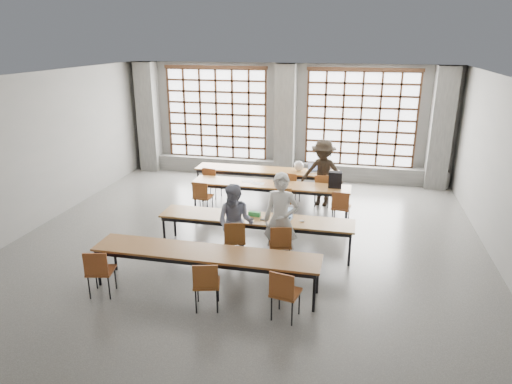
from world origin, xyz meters
TOP-DOWN VIEW (x-y plane):
  - floor at (0.00, 0.00)m, footprint 11.00×11.00m
  - ceiling at (0.00, 0.00)m, footprint 11.00×11.00m
  - wall_back at (0.00, 5.50)m, footprint 10.00×0.00m
  - wall_front at (0.00, -5.50)m, footprint 10.00×0.00m
  - wall_left at (-5.00, 0.00)m, footprint 0.00×11.00m
  - column_left at (-4.50, 5.22)m, footprint 0.60×0.55m
  - column_mid at (0.00, 5.22)m, footprint 0.60×0.55m
  - column_right at (4.50, 5.22)m, footprint 0.60×0.55m
  - window_left at (-2.25, 5.42)m, footprint 3.32×0.12m
  - window_right at (2.25, 5.42)m, footprint 3.32×0.12m
  - sill_ledge at (0.00, 5.30)m, footprint 9.80×0.35m
  - desk_row_a at (-0.23, 3.50)m, footprint 4.00×0.70m
  - desk_row_b at (0.13, 2.25)m, footprint 4.00×0.70m
  - desk_row_c at (0.27, -0.05)m, footprint 4.00×0.70m
  - desk_row_d at (-0.24, -1.76)m, footprint 4.00×0.70m
  - chair_back_left at (-1.64, 2.87)m, footprint 0.49×0.49m
  - chair_back_mid at (0.56, 2.87)m, footprint 0.50×0.50m
  - chair_back_right at (1.38, 2.87)m, footprint 0.47×0.47m
  - chair_mid_left at (-1.48, 1.62)m, footprint 0.44×0.45m
  - chair_mid_centre at (0.55, 1.62)m, footprint 0.50×0.51m
  - chair_mid_right at (1.92, 1.62)m, footprint 0.46×0.47m
  - chair_front_left at (-0.01, -0.67)m, footprint 0.51×0.51m
  - chair_front_right at (0.89, -0.67)m, footprint 0.51×0.51m
  - chair_near_left at (-1.92, -2.39)m, footprint 0.50×0.50m
  - chair_near_mid at (-0.02, -2.39)m, footprint 0.51×0.51m
  - chair_near_right at (1.24, -2.39)m, footprint 0.50×0.50m
  - student_male at (0.87, -0.55)m, footprint 0.72×0.51m
  - student_female at (-0.03, -0.55)m, footprint 0.78×0.62m
  - student_back at (1.37, 3.00)m, footprint 1.25×0.88m
  - laptop_front at (0.83, 0.06)m, footprint 0.40×0.36m
  - laptop_back at (1.11, 3.61)m, footprint 0.43×0.39m
  - mouse at (1.22, -0.07)m, footprint 0.11×0.08m
  - green_box at (0.22, 0.03)m, footprint 0.26×0.13m
  - phone at (0.45, -0.15)m, footprint 0.14×0.07m
  - paper_sheet_a at (-0.47, 2.30)m, footprint 0.31×0.23m
  - paper_sheet_b at (-0.17, 2.20)m, footprint 0.30×0.22m
  - backpack at (1.73, 2.30)m, footprint 0.33×0.21m
  - plastic_bag at (0.67, 3.55)m, footprint 0.29×0.25m
  - red_pouch at (-1.94, -2.31)m, footprint 0.20×0.09m

SIDE VIEW (x-z plane):
  - floor at x=0.00m, z-range 0.00..0.00m
  - sill_ledge at x=0.00m, z-range 0.00..0.50m
  - red_pouch at x=-1.94m, z-range 0.47..0.53m
  - chair_back_left at x=-1.64m, z-range 0.10..0.98m
  - chair_back_mid at x=0.56m, z-range 0.10..0.98m
  - chair_back_right at x=1.38m, z-range 0.10..0.98m
  - chair_mid_left at x=-1.48m, z-range 0.10..0.98m
  - chair_mid_centre at x=0.55m, z-range 0.10..0.98m
  - chair_mid_right at x=1.92m, z-range 0.10..0.98m
  - chair_front_left at x=-0.01m, z-range 0.10..0.98m
  - chair_front_right at x=0.89m, z-range 0.10..0.98m
  - chair_near_left at x=-1.92m, z-range 0.10..0.98m
  - chair_near_mid at x=-0.02m, z-range 0.10..0.98m
  - chair_near_right at x=1.24m, z-range 0.10..0.98m
  - desk_row_a at x=-0.23m, z-range 0.30..1.03m
  - desk_row_b at x=0.13m, z-range 0.30..1.03m
  - desk_row_c at x=0.27m, z-range 0.30..1.03m
  - desk_row_d at x=-0.24m, z-range 0.30..1.03m
  - paper_sheet_a at x=-0.47m, z-range 0.73..0.73m
  - paper_sheet_b at x=-0.17m, z-range 0.73..0.73m
  - phone at x=0.45m, z-range 0.73..0.74m
  - mouse at x=1.22m, z-range 0.73..0.77m
  - green_box at x=0.22m, z-range 0.73..0.82m
  - student_female at x=-0.03m, z-range 0.00..1.57m
  - laptop_front at x=0.83m, z-range 0.66..0.92m
  - laptop_back at x=1.11m, z-range 0.66..0.92m
  - plastic_bag at x=0.67m, z-range 0.73..1.02m
  - student_back at x=1.37m, z-range 0.00..1.75m
  - student_male at x=0.87m, z-range 0.00..1.85m
  - backpack at x=1.73m, z-range 0.73..1.13m
  - wall_back at x=0.00m, z-range -3.25..6.75m
  - wall_front at x=0.00m, z-range -3.25..6.75m
  - wall_left at x=-5.00m, z-range -3.75..7.25m
  - column_left at x=-4.50m, z-range 0.00..3.50m
  - column_mid at x=0.00m, z-range 0.00..3.50m
  - column_right at x=4.50m, z-range 0.00..3.50m
  - window_left at x=-2.25m, z-range 0.40..3.40m
  - window_right at x=2.25m, z-range 0.40..3.40m
  - ceiling at x=0.00m, z-range 3.50..3.50m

